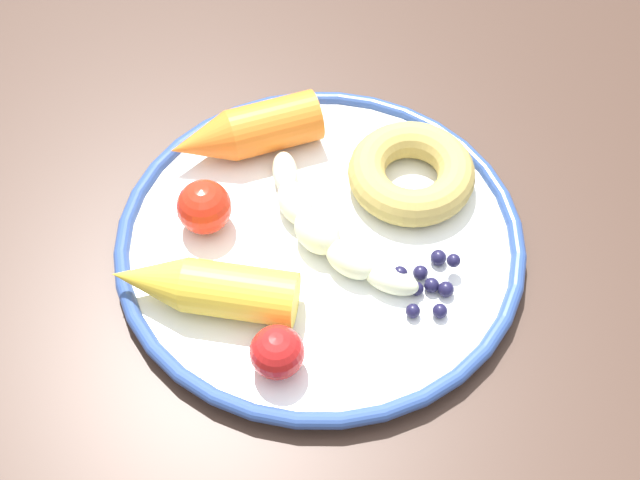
{
  "coord_description": "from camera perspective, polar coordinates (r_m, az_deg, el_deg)",
  "views": [
    {
      "loc": [
        0.29,
        -0.29,
        1.32
      ],
      "look_at": [
        -0.04,
        -0.02,
        0.74
      ],
      "focal_mm": 52.77,
      "sensor_mm": 36.0,
      "label": 1
    }
  ],
  "objects": [
    {
      "name": "carrot_orange",
      "position": [
        0.76,
        -4.58,
        6.53
      ],
      "size": [
        0.08,
        0.13,
        0.04
      ],
      "color": "orange",
      "rests_on": "plate"
    },
    {
      "name": "tomato_mid",
      "position": [
        0.64,
        -2.62,
        -6.82
      ],
      "size": [
        0.04,
        0.04,
        0.04
      ],
      "primitive_type": "sphere",
      "color": "red",
      "rests_on": "plate"
    },
    {
      "name": "dining_table",
      "position": [
        0.78,
        3.34,
        -5.21
      ],
      "size": [
        1.03,
        0.96,
        0.73
      ],
      "color": "#3E2B21",
      "rests_on": "ground_plane"
    },
    {
      "name": "carrot_yellow",
      "position": [
        0.67,
        -7.1,
        -2.85
      ],
      "size": [
        0.13,
        0.12,
        0.04
      ],
      "color": "yellow",
      "rests_on": "plate"
    },
    {
      "name": "donut",
      "position": [
        0.74,
        5.56,
        4.06
      ],
      "size": [
        0.13,
        0.13,
        0.03
      ],
      "primitive_type": "torus",
      "rotation": [
        0.0,
        0.0,
        1.09
      ],
      "color": "tan",
      "rests_on": "plate"
    },
    {
      "name": "blueberry_pile",
      "position": [
        0.69,
        6.65,
        -2.56
      ],
      "size": [
        0.05,
        0.06,
        0.02
      ],
      "color": "#191638",
      "rests_on": "plate"
    },
    {
      "name": "banana",
      "position": [
        0.7,
        0.26,
        0.66
      ],
      "size": [
        0.17,
        0.05,
        0.03
      ],
      "color": "beige",
      "rests_on": "plate"
    },
    {
      "name": "plate",
      "position": [
        0.71,
        -0.0,
        -0.14
      ],
      "size": [
        0.31,
        0.31,
        0.02
      ],
      "color": "white",
      "rests_on": "dining_table"
    },
    {
      "name": "tomato_near",
      "position": [
        0.71,
        -7.04,
        2.0
      ],
      "size": [
        0.04,
        0.04,
        0.04
      ],
      "primitive_type": "sphere",
      "color": "red",
      "rests_on": "plate"
    }
  ]
}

